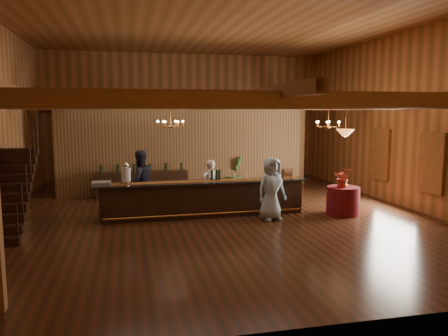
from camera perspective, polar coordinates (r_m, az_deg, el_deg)
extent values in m
plane|color=#412012|center=(12.98, -0.96, -5.98)|extent=(14.00, 14.00, 0.00)
plane|color=#995B33|center=(12.87, -1.02, 18.58)|extent=(14.00, 14.00, 0.00)
cube|color=#B06E43|center=(19.54, -5.15, 6.62)|extent=(12.00, 0.10, 5.50)
cube|color=#B06E43|center=(5.94, 12.75, 4.79)|extent=(12.00, 0.10, 5.50)
cube|color=#B06E43|center=(15.03, 22.15, 5.89)|extent=(0.10, 14.00, 5.50)
cube|color=#9E602E|center=(7.33, 7.79, 8.88)|extent=(11.90, 0.20, 0.28)
cube|color=#9E602E|center=(9.71, 2.60, 8.55)|extent=(11.90, 0.20, 0.28)
cube|color=#9E602E|center=(12.14, -0.52, 8.32)|extent=(11.90, 0.20, 0.28)
cube|color=#9E602E|center=(14.59, -2.59, 8.16)|extent=(11.90, 0.20, 0.28)
cube|color=#9E602E|center=(17.06, -4.07, 8.03)|extent=(11.90, 0.20, 0.28)
cube|color=#9E602E|center=(19.34, -5.09, 7.94)|extent=(11.90, 0.20, 0.28)
cube|color=#9E602E|center=(12.53, -21.83, 8.41)|extent=(0.18, 13.90, 0.22)
cube|color=#9E602E|center=(12.63, -1.00, 8.92)|extent=(0.18, 13.90, 0.22)
cube|color=#9E602E|center=(14.24, 17.24, 8.42)|extent=(0.18, 13.90, 0.22)
cube|color=#9E602E|center=(17.04, -19.16, 2.26)|extent=(0.20, 0.20, 3.20)
cube|color=#9E602E|center=(18.33, 10.05, 2.89)|extent=(0.20, 0.20, 3.20)
cube|color=brown|center=(16.07, -5.25, 2.17)|extent=(9.00, 0.18, 3.10)
cube|color=white|center=(13.79, 25.51, 0.62)|extent=(0.12, 1.05, 1.75)
cube|color=white|center=(15.90, 19.75, 1.71)|extent=(0.12, 1.05, 1.75)
cube|color=black|center=(11.37, -27.24, -7.20)|extent=(1.00, 0.28, 0.20)
cube|color=black|center=(11.58, -26.95, -5.90)|extent=(1.00, 0.28, 0.20)
cube|color=black|center=(11.81, -26.68, -4.65)|extent=(1.00, 0.28, 0.20)
cube|color=black|center=(12.04, -26.41, -3.45)|extent=(1.00, 0.28, 0.20)
cube|color=black|center=(12.27, -26.16, -2.29)|extent=(1.00, 0.28, 0.20)
cube|color=black|center=(12.51, -25.91, -1.18)|extent=(1.00, 0.28, 0.20)
cube|color=black|center=(12.76, -25.68, -0.10)|extent=(1.00, 0.28, 0.20)
cube|color=black|center=(13.01, -25.45, 0.93)|extent=(1.00, 0.28, 0.20)
cube|color=black|center=(13.26, -25.23, 1.92)|extent=(1.00, 0.28, 0.20)
cube|color=black|center=(18.38, -1.37, -0.28)|extent=(1.20, 0.60, 1.10)
cube|color=brown|center=(18.05, -10.75, -0.71)|extent=(1.00, 0.60, 1.00)
cube|color=black|center=(12.63, -2.65, -4.12)|extent=(5.81, 0.72, 0.97)
cube|color=black|center=(12.53, -2.67, -1.85)|extent=(6.10, 0.85, 0.05)
cube|color=#621F0C|center=(12.53, -2.67, -1.71)|extent=(5.71, 0.48, 0.01)
cylinder|color=#C3712D|center=(12.33, -2.33, -6.02)|extent=(5.61, 0.14, 0.05)
cylinder|color=silver|center=(12.36, -12.65, -1.85)|extent=(0.18, 0.18, 0.08)
cylinder|color=silver|center=(12.32, -12.68, -0.84)|extent=(0.26, 0.26, 0.36)
sphere|color=silver|center=(12.29, -12.72, 0.31)|extent=(0.18, 0.18, 0.18)
cube|color=gray|center=(12.27, -15.73, -1.97)|extent=(0.50, 0.50, 0.10)
cube|color=brown|center=(13.12, 7.67, -0.72)|extent=(0.06, 0.06, 0.30)
cube|color=brown|center=(13.22, 8.81, -0.69)|extent=(0.06, 0.06, 0.30)
cylinder|color=brown|center=(13.16, 8.25, -0.58)|extent=(0.24, 0.24, 0.24)
cylinder|color=black|center=(12.67, -1.60, -0.95)|extent=(0.07, 0.07, 0.30)
cylinder|color=black|center=(12.70, -0.98, -0.92)|extent=(0.07, 0.07, 0.30)
cylinder|color=black|center=(12.72, -0.60, -0.91)|extent=(0.07, 0.07, 0.30)
cube|color=black|center=(15.71, -10.60, -2.10)|extent=(3.18, 0.53, 0.89)
cylinder|color=#530F10|center=(13.26, 15.26, -4.14)|extent=(0.95, 0.95, 0.82)
cylinder|color=#C3712D|center=(13.44, -7.02, 6.80)|extent=(0.02, 0.02, 0.65)
sphere|color=#C3712D|center=(13.45, -7.00, 5.42)|extent=(0.12, 0.12, 0.12)
torus|color=#C3712D|center=(13.45, -7.01, 5.84)|extent=(0.80, 0.80, 0.04)
cylinder|color=#C3712D|center=(14.22, 13.47, 6.63)|extent=(0.02, 0.02, 0.68)
sphere|color=#C3712D|center=(14.22, 13.43, 5.27)|extent=(0.12, 0.12, 0.12)
torus|color=#C3712D|center=(14.22, 13.44, 5.67)|extent=(0.80, 0.80, 0.04)
cylinder|color=#C3712D|center=(13.01, 15.62, 6.23)|extent=(0.02, 0.02, 0.80)
cone|color=#CC6729|center=(13.02, 15.56, 4.47)|extent=(0.52, 0.52, 0.20)
imported|color=white|center=(13.25, -1.88, -2.28)|extent=(0.66, 0.53, 1.56)
imported|color=#24273C|center=(13.18, -10.93, -1.76)|extent=(1.12, 1.01, 1.88)
imported|color=#A5CBE3|center=(12.18, 6.22, -2.68)|extent=(0.97, 0.76, 1.76)
imported|color=#337A2A|center=(16.51, 1.49, -0.73)|extent=(0.92, 0.85, 1.34)
imported|color=#A72C1C|center=(13.07, 15.27, -1.21)|extent=(0.65, 0.61, 0.57)
imported|color=#C3712D|center=(13.06, 15.36, -1.75)|extent=(0.20, 0.20, 0.33)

